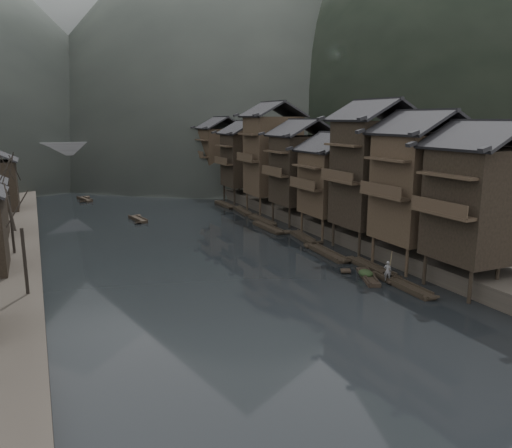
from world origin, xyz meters
TOP-DOWN VIEW (x-y plane):
  - water at (0.00, 0.00)m, footprint 300.00×300.00m
  - right_bank at (35.00, 40.00)m, footprint 40.00×200.00m
  - stilt_houses at (17.28, 19.13)m, footprint 9.00×67.60m
  - bare_trees at (-17.00, 10.25)m, footprint 3.98×43.46m
  - moored_sampans at (12.23, 15.28)m, footprint 3.13×49.47m
  - midriver_boats at (-4.69, 49.06)m, footprint 6.99×37.75m
  - stone_bridge at (-0.00, 72.00)m, footprint 40.00×6.00m
  - hills at (7.40, 167.01)m, footprint 320.00×380.00m
  - hero_sampan at (10.83, -2.51)m, footprint 2.83×5.11m
  - cargo_heap at (10.73, -2.29)m, footprint 1.14×1.49m
  - boatman at (11.54, -4.18)m, footprint 0.75×0.74m
  - bamboo_pole at (11.74, -4.18)m, footprint 1.04×1.59m

SIDE VIEW (x-z plane):
  - water at x=0.00m, z-range 0.00..0.00m
  - moored_sampans at x=12.23m, z-range -0.03..0.44m
  - hero_sampan at x=10.83m, z-range -0.01..0.42m
  - midriver_boats at x=-4.69m, z-range -0.02..0.42m
  - cargo_heap at x=10.73m, z-range 0.44..1.12m
  - right_bank at x=35.00m, z-range 0.00..1.80m
  - boatman at x=11.54m, z-range 0.44..2.19m
  - bamboo_pole at x=11.74m, z-range 2.19..5.61m
  - stone_bridge at x=0.00m, z-range 0.61..9.61m
  - bare_trees at x=-17.00m, z-range 2.87..10.84m
  - stilt_houses at x=17.28m, z-range 0.82..17.05m
  - hills at x=7.40m, z-range -4.87..109.86m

